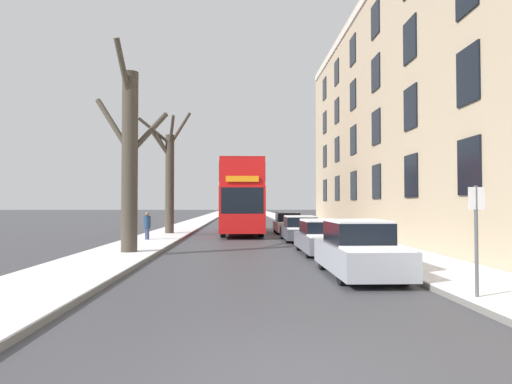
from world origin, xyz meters
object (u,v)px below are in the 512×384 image
(double_decker_bus, at_px, (242,195))
(parked_car_0, at_px, (359,250))
(bare_tree_left_0, at_px, (130,157))
(bare_tree_left_1, at_px, (169,177))
(parked_car_3, at_px, (288,224))
(pedestrian_left_sidewalk, at_px, (147,226))
(parked_car_2, at_px, (300,229))
(parked_car_1, at_px, (322,238))
(street_sign_post, at_px, (476,236))

(double_decker_bus, height_order, parked_car_0, double_decker_bus)
(bare_tree_left_0, height_order, double_decker_bus, bare_tree_left_0)
(bare_tree_left_1, xyz_separation_m, parked_car_3, (7.72, 2.17, -3.06))
(bare_tree_left_1, xyz_separation_m, parked_car_0, (7.72, -16.39, -3.01))
(parked_car_0, bearing_deg, parked_car_3, 90.00)
(parked_car_3, xyz_separation_m, pedestrian_left_sidewalk, (-8.03, -7.31, 0.21))
(bare_tree_left_1, height_order, pedestrian_left_sidewalk, bare_tree_left_1)
(double_decker_bus, xyz_separation_m, pedestrian_left_sidewalk, (-4.90, -6.66, -1.76))
(bare_tree_left_0, relative_size, parked_car_3, 1.87)
(pedestrian_left_sidewalk, bearing_deg, bare_tree_left_1, -33.96)
(parked_car_2, bearing_deg, parked_car_1, -90.00)
(parked_car_0, relative_size, pedestrian_left_sidewalk, 2.82)
(parked_car_3, bearing_deg, parked_car_0, -90.00)
(bare_tree_left_0, bearing_deg, pedestrian_left_sidewalk, 95.02)
(street_sign_post, bearing_deg, bare_tree_left_0, 135.12)
(double_decker_bus, xyz_separation_m, parked_car_1, (3.13, -12.26, -1.99))
(parked_car_0, xyz_separation_m, parked_car_2, (-0.00, 12.05, -0.08))
(parked_car_2, bearing_deg, parked_car_0, -90.00)
(parked_car_1, height_order, parked_car_2, parked_car_1)
(parked_car_1, relative_size, street_sign_post, 1.96)
(double_decker_bus, height_order, pedestrian_left_sidewalk, double_decker_bus)
(parked_car_2, height_order, pedestrian_left_sidewalk, pedestrian_left_sidewalk)
(parked_car_0, distance_m, pedestrian_left_sidewalk, 13.82)
(bare_tree_left_0, xyz_separation_m, parked_car_0, (7.50, -5.20, -3.07))
(bare_tree_left_0, bearing_deg, parked_car_2, 42.42)
(parked_car_1, xyz_separation_m, parked_car_2, (-0.00, 6.40, -0.01))
(double_decker_bus, bearing_deg, pedestrian_left_sidewalk, -126.35)
(bare_tree_left_1, distance_m, parked_car_1, 13.58)
(double_decker_bus, relative_size, parked_car_2, 2.36)
(double_decker_bus, height_order, street_sign_post, double_decker_bus)
(parked_car_2, distance_m, pedestrian_left_sidewalk, 8.07)
(bare_tree_left_1, xyz_separation_m, pedestrian_left_sidewalk, (-0.31, -5.14, -2.85))
(parked_car_0, height_order, parked_car_3, parked_car_0)
(parked_car_0, distance_m, parked_car_1, 5.65)
(parked_car_0, bearing_deg, parked_car_1, 90.00)
(parked_car_3, xyz_separation_m, street_sign_post, (1.37, -22.19, 0.69))
(double_decker_bus, distance_m, parked_car_1, 12.81)
(pedestrian_left_sidewalk, xyz_separation_m, street_sign_post, (9.40, -14.89, 0.48))
(parked_car_0, relative_size, parked_car_1, 0.97)
(bare_tree_left_1, bearing_deg, parked_car_1, -54.31)
(parked_car_3, distance_m, street_sign_post, 22.25)
(parked_car_0, xyz_separation_m, pedestrian_left_sidewalk, (-8.03, 11.25, 0.16))
(parked_car_1, distance_m, parked_car_2, 6.40)
(bare_tree_left_0, relative_size, pedestrian_left_sidewalk, 5.13)
(parked_car_2, bearing_deg, double_decker_bus, 118.05)
(parked_car_3, bearing_deg, street_sign_post, -86.46)
(bare_tree_left_0, distance_m, bare_tree_left_1, 11.19)
(bare_tree_left_1, height_order, parked_car_2, bare_tree_left_1)
(parked_car_0, height_order, parked_car_1, parked_car_0)
(parked_car_1, bearing_deg, bare_tree_left_0, -176.55)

